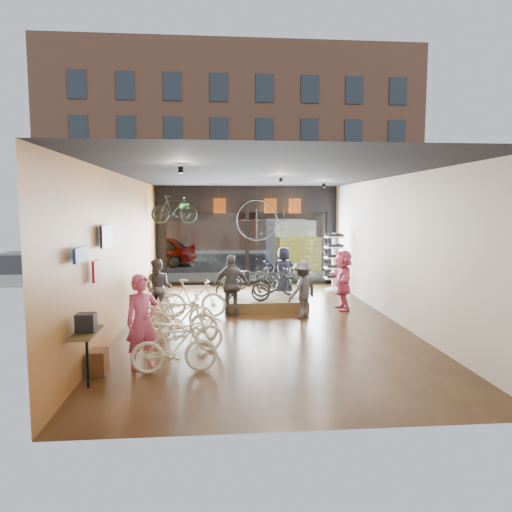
{
  "coord_description": "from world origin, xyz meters",
  "views": [
    {
      "loc": [
        -1.1,
        -11.73,
        2.97
      ],
      "look_at": [
        -0.03,
        1.4,
        1.58
      ],
      "focal_mm": 32.0,
      "sensor_mm": 36.0,
      "label": 1
    }
  ],
  "objects": [
    {
      "name": "customer_3",
      "position": [
        1.13,
        0.27,
        0.78
      ],
      "size": [
        1.14,
        1.1,
        1.56
      ],
      "primitive_type": "imported",
      "rotation": [
        0.0,
        0.0,
        3.85
      ],
      "color": "#3F3F44",
      "rests_on": "ground_plane"
    },
    {
      "name": "penny_farthing",
      "position": [
        0.55,
        4.38,
        2.5
      ],
      "size": [
        1.83,
        0.06,
        1.46
      ],
      "primitive_type": null,
      "color": "black",
      "rests_on": "ceiling"
    },
    {
      "name": "wall_merch",
      "position": [
        -3.38,
        -3.5,
        1.3
      ],
      "size": [
        0.4,
        2.4,
        2.6
      ],
      "primitive_type": null,
      "color": "navy",
      "rests_on": "wall_left"
    },
    {
      "name": "floor_bike_1",
      "position": [
        -1.92,
        -3.64,
        0.47
      ],
      "size": [
        1.59,
        0.57,
        0.93
      ],
      "primitive_type": "imported",
      "rotation": [
        0.0,
        0.0,
        1.66
      ],
      "color": "beige",
      "rests_on": "ground_plane"
    },
    {
      "name": "floor_bike_5",
      "position": [
        -1.8,
        0.53,
        0.53
      ],
      "size": [
        1.78,
        0.54,
        1.06
      ],
      "primitive_type": "imported",
      "rotation": [
        0.0,
        0.0,
        1.55
      ],
      "color": "beige",
      "rests_on": "ground_plane"
    },
    {
      "name": "street_road",
      "position": [
        0.0,
        15.0,
        -0.01
      ],
      "size": [
        30.0,
        18.0,
        0.02
      ],
      "primitive_type": "cube",
      "color": "black",
      "rests_on": "ground"
    },
    {
      "name": "opposite_building",
      "position": [
        0.0,
        21.5,
        7.0
      ],
      "size": [
        26.0,
        5.0,
        14.0
      ],
      "primitive_type": "cube",
      "color": "brown",
      "rests_on": "ground"
    },
    {
      "name": "box_truck",
      "position": [
        2.58,
        11.0,
        1.18
      ],
      "size": [
        1.99,
        5.98,
        2.35
      ],
      "primitive_type": null,
      "color": "silver",
      "rests_on": "street_road"
    },
    {
      "name": "floor_bike_2",
      "position": [
        -1.86,
        -2.54,
        0.44
      ],
      "size": [
        1.75,
        0.89,
        0.88
      ],
      "primitive_type": "imported",
      "rotation": [
        0.0,
        0.0,
        1.76
      ],
      "color": "beige",
      "rests_on": "ground_plane"
    },
    {
      "name": "display_platform",
      "position": [
        0.25,
        1.72,
        0.15
      ],
      "size": [
        2.4,
        1.8,
        0.3
      ],
      "primitive_type": "cube",
      "color": "#4A361D",
      "rests_on": "ground_plane"
    },
    {
      "name": "sidewalk_far",
      "position": [
        0.0,
        19.0,
        0.06
      ],
      "size": [
        30.0,
        2.0,
        0.12
      ],
      "primitive_type": "cube",
      "color": "slate",
      "rests_on": "ground"
    },
    {
      "name": "jersey_right",
      "position": [
        1.75,
        5.2,
        3.05
      ],
      "size": [
        0.45,
        0.03,
        0.55
      ],
      "primitive_type": "cube",
      "color": "#CC5919",
      "rests_on": "ceiling"
    },
    {
      "name": "display_bike_mid",
      "position": [
        0.62,
        1.8,
        0.75
      ],
      "size": [
        1.55,
        0.69,
        0.9
      ],
      "primitive_type": "imported",
      "rotation": [
        0.0,
        0.0,
        1.75
      ],
      "color": "black",
      "rests_on": "display_platform"
    },
    {
      "name": "storefront",
      "position": [
        0.0,
        6.0,
        1.9
      ],
      "size": [
        7.0,
        0.26,
        3.8
      ],
      "primitive_type": null,
      "color": "black",
      "rests_on": "ground"
    },
    {
      "name": "display_bike_right",
      "position": [
        -0.09,
        2.37,
        0.8
      ],
      "size": [
        1.97,
        0.97,
        0.99
      ],
      "primitive_type": "imported",
      "rotation": [
        0.0,
        0.0,
        1.74
      ],
      "color": "black",
      "rests_on": "display_platform"
    },
    {
      "name": "ceiling",
      "position": [
        0.0,
        0.0,
        3.82
      ],
      "size": [
        7.0,
        12.0,
        0.04
      ],
      "primitive_type": "cube",
      "color": "black",
      "rests_on": "ground"
    },
    {
      "name": "hung_bike",
      "position": [
        -2.63,
        4.2,
        2.93
      ],
      "size": [
        1.59,
        0.48,
        0.95
      ],
      "primitive_type": "imported",
      "rotation": [
        0.0,
        0.0,
        1.55
      ],
      "color": "black",
      "rests_on": "ceiling"
    },
    {
      "name": "ground_plane",
      "position": [
        0.0,
        0.0,
        -0.02
      ],
      "size": [
        7.0,
        12.0,
        0.04
      ],
      "primitive_type": "cube",
      "color": "black",
      "rests_on": "ground"
    },
    {
      "name": "wall_right",
      "position": [
        3.52,
        0.0,
        1.9
      ],
      "size": [
        0.04,
        12.0,
        3.8
      ],
      "primitive_type": "cube",
      "color": "beige",
      "rests_on": "ground"
    },
    {
      "name": "customer_2",
      "position": [
        -0.76,
        0.6,
        0.85
      ],
      "size": [
        1.05,
        0.55,
        1.7
      ],
      "primitive_type": "imported",
      "rotation": [
        0.0,
        0.0,
        3.0
      ],
      "color": "#3F3F44",
      "rests_on": "ground_plane"
    },
    {
      "name": "exit_sign",
      "position": [
        -2.4,
        5.88,
        3.05
      ],
      "size": [
        0.35,
        0.06,
        0.18
      ],
      "primitive_type": "cube",
      "color": "#198C26",
      "rests_on": "storefront"
    },
    {
      "name": "jersey_mid",
      "position": [
        0.83,
        5.2,
        3.05
      ],
      "size": [
        0.45,
        0.03,
        0.55
      ],
      "primitive_type": "cube",
      "color": "#CC5919",
      "rests_on": "ceiling"
    },
    {
      "name": "street_car",
      "position": [
        -4.53,
        12.0,
        0.77
      ],
      "size": [
        4.51,
        1.81,
        1.54
      ],
      "primitive_type": "imported",
      "rotation": [
        0.0,
        0.0,
        -1.57
      ],
      "color": "gray",
      "rests_on": "street_road"
    },
    {
      "name": "floor_bike_3",
      "position": [
        -1.96,
        -1.71,
        0.52
      ],
      "size": [
        1.81,
        0.9,
        1.04
      ],
      "primitive_type": "imported",
      "rotation": [
        0.0,
        0.0,
        1.33
      ],
      "color": "beige",
      "rests_on": "ground_plane"
    },
    {
      "name": "display_bike_left",
      "position": [
        -0.43,
        1.22,
        0.72
      ],
      "size": [
        1.67,
        0.86,
        0.83
      ],
      "primitive_type": "imported",
      "rotation": [
        0.0,
        0.0,
        1.37
      ],
      "color": "black",
      "rests_on": "display_platform"
    },
    {
      "name": "customer_0",
      "position": [
        -2.53,
        -3.33,
        0.88
      ],
      "size": [
        0.77,
        0.69,
        1.76
      ],
      "primitive_type": "imported",
      "rotation": [
        0.0,
        0.0,
        0.54
      ],
      "color": "#CC4C72",
      "rests_on": "ground_plane"
    },
    {
      "name": "sidewalk_near",
      "position": [
        0.0,
        7.2,
        0.06
      ],
      "size": [
        30.0,
        2.4,
        0.12
      ],
      "primitive_type": "cube",
      "color": "slate",
      "rests_on": "ground"
    },
    {
      "name": "wall_back",
      "position": [
        0.0,
        -6.02,
        1.9
      ],
      "size": [
        7.0,
        0.04,
        3.8
      ],
      "primitive_type": "cube",
      "color": "beige",
      "rests_on": "ground"
    },
    {
      "name": "customer_4",
      "position": [
        1.06,
        3.27,
        0.84
      ],
      "size": [
        0.84,
        0.57,
        1.68
      ],
      "primitive_type": "imported",
      "rotation": [
        0.0,
        0.0,
        3.19
      ],
      "color": "#161C33",
      "rests_on": "ground_plane"
    },
    {
      "name": "sunglasses_rack",
      "position": [
        2.95,
        3.98,
        1.05
      ],
      "size": [
        0.68,
        0.59,
        2.1
      ],
      "primitive_type": null,
      "rotation": [
        0.0,
        0.0,
        -0.13
      ],
      "color": "white",
      "rests_on": "ground_plane"
    },
    {
      "name": "floor_bike_4",
      "position": [
        -2.14,
        -0.76,
        0.48
      ],
      "size": [
        1.87,
        0.81,
        0.95
      ],
      "primitive_type": "imported",
      "rotation": [
        0.0,
        0.0,
        1.47
      ],
      "color": "beige",
      "rests_on": "ground_plane"
    },
    {
      "name": "customer_5",
      "position": [
        2.51,
        1.19,
        0.88
      ],
      "size": [
        0.58,
        1.65,
        1.75
      ],
      "primitive_type": "imported",
      "rotation": [
        0.0,
        0.0,
        4.67
      ],
      "color": "#CC4C72",
      "rests_on": "ground_plane"
    },
    {
      "name": "customer_1",
      "position": [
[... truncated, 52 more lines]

